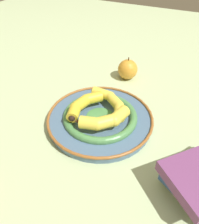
{
  "coord_description": "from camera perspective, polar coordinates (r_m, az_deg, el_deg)",
  "views": [
    {
      "loc": [
        0.22,
        -0.43,
        0.47
      ],
      "look_at": [
        -0.0,
        0.03,
        0.04
      ],
      "focal_mm": 35.0,
      "sensor_mm": 36.0,
      "label": 1
    }
  ],
  "objects": [
    {
      "name": "ground_plane",
      "position": [
        0.67,
        -0.98,
        -4.24
      ],
      "size": [
        2.8,
        2.8,
        0.0
      ],
      "primitive_type": "plane",
      "color": "#B2C693"
    },
    {
      "name": "decorative_bowl",
      "position": [
        0.68,
        0.0,
        -1.54
      ],
      "size": [
        0.33,
        0.33,
        0.04
      ],
      "color": "slate",
      "rests_on": "ground_plane"
    },
    {
      "name": "banana_a",
      "position": [
        0.62,
        1.17,
        -2.16
      ],
      "size": [
        0.14,
        0.13,
        0.04
      ],
      "rotation": [
        0.0,
        0.0,
        7.09
      ],
      "color": "yellow",
      "rests_on": "decorative_bowl"
    },
    {
      "name": "banana_b",
      "position": [
        0.68,
        3.31,
        2.57
      ],
      "size": [
        0.16,
        0.13,
        0.03
      ],
      "rotation": [
        0.0,
        0.0,
        8.8
      ],
      "color": "yellow",
      "rests_on": "decorative_bowl"
    },
    {
      "name": "banana_c",
      "position": [
        0.68,
        -4.1,
        2.18
      ],
      "size": [
        0.08,
        0.16,
        0.04
      ],
      "rotation": [
        0.0,
        0.0,
        10.78
      ],
      "color": "yellow",
      "rests_on": "decorative_bowl"
    },
    {
      "name": "apple",
      "position": [
        0.89,
        7.37,
        10.99
      ],
      "size": [
        0.08,
        0.08,
        0.09
      ],
      "color": "gold",
      "rests_on": "ground_plane"
    }
  ]
}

